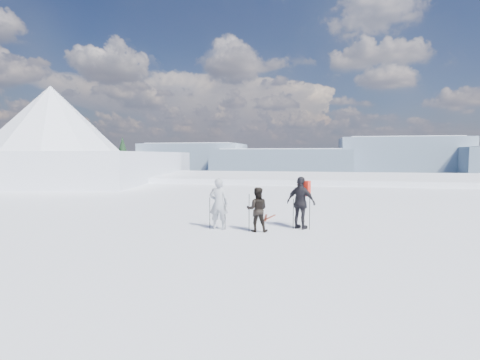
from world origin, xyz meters
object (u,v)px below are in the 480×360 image
object	(u,v)px
skier_pack	(301,203)
skis_loose	(267,218)
skier_grey	(219,204)
skier_dark	(257,209)

from	to	relation	value
skier_pack	skis_loose	distance (m)	2.74
skier_grey	skis_loose	xyz separation A→B (m)	(1.46, 2.73, -0.93)
skier_grey	skis_loose	world-z (taller)	skier_grey
skier_dark	skier_pack	bearing A→B (deg)	-158.45
skier_pack	skis_loose	bearing A→B (deg)	-27.94
skier_grey	skier_dark	xyz separation A→B (m)	(1.46, -0.14, -0.15)
skier_pack	skis_loose	xyz separation A→B (m)	(-1.52, 2.08, -0.96)
skier_grey	skier_pack	distance (m)	3.05
skier_pack	skier_dark	bearing A→B (deg)	53.75
skier_grey	skier_pack	xyz separation A→B (m)	(2.98, 0.66, 0.03)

